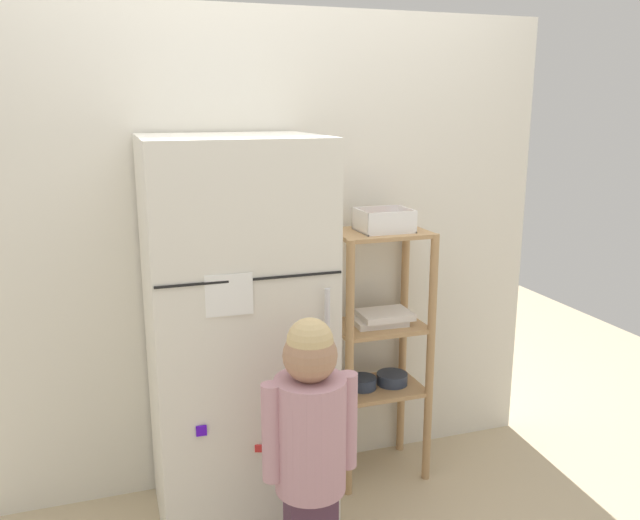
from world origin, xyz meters
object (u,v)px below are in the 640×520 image
(refrigerator, at_px, (237,338))
(fruit_bin, at_px, (385,223))
(pantry_shelf_unit, at_px, (379,339))
(child_standing, at_px, (310,434))

(refrigerator, bearing_deg, fruit_bin, 10.44)
(refrigerator, xyz_separation_m, fruit_bin, (0.68, 0.12, 0.40))
(fruit_bin, bearing_deg, pantry_shelf_unit, 129.01)
(child_standing, height_order, fruit_bin, fruit_bin)
(fruit_bin, bearing_deg, refrigerator, -169.56)
(pantry_shelf_unit, relative_size, fruit_bin, 5.12)
(pantry_shelf_unit, bearing_deg, refrigerator, -168.22)
(refrigerator, relative_size, child_standing, 1.54)
(refrigerator, relative_size, pantry_shelf_unit, 1.37)
(pantry_shelf_unit, height_order, fruit_bin, fruit_bin)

